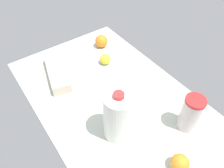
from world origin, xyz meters
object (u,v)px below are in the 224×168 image
at_px(tumbler_cup, 190,113).
at_px(orange_by_jug, 180,163).
at_px(egg_carton, 57,73).
at_px(orange_near_front, 101,41).
at_px(lemon_beside_bowl, 105,59).
at_px(milk_jug, 118,116).

distance_m(tumbler_cup, orange_by_jug, 0.23).
relative_size(egg_carton, tumbler_cup, 1.59).
height_order(orange_near_front, orange_by_jug, orange_near_front).
height_order(tumbler_cup, lemon_beside_bowl, tumbler_cup).
relative_size(tumbler_cup, lemon_beside_bowl, 2.89).
bearing_deg(lemon_beside_bowl, tumbler_cup, -174.70).
bearing_deg(tumbler_cup, orange_near_front, -1.71).
bearing_deg(lemon_beside_bowl, orange_near_front, -25.93).
relative_size(orange_near_front, orange_by_jug, 1.09).
relative_size(milk_jug, tumbler_cup, 1.43).
xyz_separation_m(orange_near_front, lemon_beside_bowl, (-0.16, 0.08, -0.01)).
xyz_separation_m(milk_jug, orange_near_front, (0.61, -0.31, -0.09)).
xyz_separation_m(tumbler_cup, lemon_beside_bowl, (0.61, 0.06, -0.06)).
xyz_separation_m(orange_near_front, orange_by_jug, (-0.89, 0.21, -0.00)).
bearing_deg(orange_near_front, egg_carton, 104.72).
xyz_separation_m(tumbler_cup, orange_by_jug, (-0.12, 0.18, -0.06)).
distance_m(tumbler_cup, lemon_beside_bowl, 0.61).
xyz_separation_m(orange_by_jug, lemon_beside_bowl, (0.73, -0.13, -0.00)).
bearing_deg(tumbler_cup, lemon_beside_bowl, 5.30).
relative_size(tumbler_cup, orange_near_front, 2.30).
height_order(orange_by_jug, lemon_beside_bowl, orange_by_jug).
relative_size(orange_near_front, lemon_beside_bowl, 1.25).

